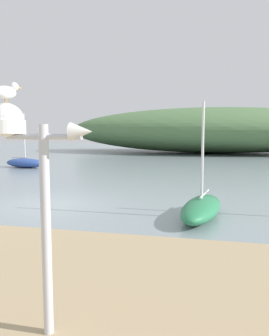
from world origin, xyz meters
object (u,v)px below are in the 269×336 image
Objects in this scene: sailboat_west_reach at (25,163)px; seagull_on_radar at (7,91)px; mast_structure at (23,150)px; sailboat_near_shore at (201,208)px.

seagull_on_radar is at bearing -59.47° from sailboat_west_reach.
seagull_on_radar is at bearing 175.13° from mast_structure.
sailboat_west_reach is (-11.49, 19.16, -2.15)m from mast_structure.
mast_structure is 0.79× the size of sailboat_near_shore.
mast_structure is 7.58m from sailboat_near_shore.
seagull_on_radar is (-0.20, 0.02, 0.71)m from mast_structure.
seagull_on_radar is 22.41m from sailboat_west_reach.
sailboat_near_shore is at bearing 73.31° from seagull_on_radar.
sailboat_west_reach is at bearing 120.94° from mast_structure.
mast_structure is at bearing -59.06° from sailboat_west_reach.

